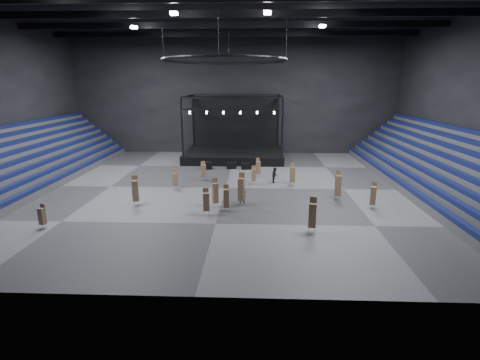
{
  "coord_description": "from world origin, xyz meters",
  "views": [
    {
      "loc": [
        3.06,
        -38.27,
        10.84
      ],
      "look_at": [
        1.59,
        -2.0,
        1.4
      ],
      "focal_mm": 28.0,
      "sensor_mm": 36.0,
      "label": 1
    }
  ],
  "objects_px": {
    "stage": "(234,149)",
    "chair_stack_1": "(175,179)",
    "chair_stack_4": "(292,174)",
    "flight_case_mid": "(232,166)",
    "chair_stack_13": "(241,189)",
    "chair_stack_7": "(206,201)",
    "chair_stack_0": "(42,216)",
    "chair_stack_3": "(203,170)",
    "crew_member": "(275,175)",
    "flight_case_left": "(206,166)",
    "chair_stack_11": "(226,198)",
    "chair_stack_12": "(254,175)",
    "chair_stack_9": "(373,195)",
    "chair_stack_8": "(215,193)",
    "chair_stack_6": "(312,214)",
    "flight_case_right": "(246,166)",
    "chair_stack_10": "(135,190)",
    "chair_stack_2": "(338,185)",
    "man_center": "(242,193)",
    "chair_stack_5": "(258,167)"
  },
  "relations": [
    {
      "from": "chair_stack_5",
      "to": "chair_stack_10",
      "type": "height_order",
      "value": "chair_stack_10"
    },
    {
      "from": "chair_stack_12",
      "to": "chair_stack_0",
      "type": "bearing_deg",
      "value": -139.37
    },
    {
      "from": "chair_stack_12",
      "to": "crew_member",
      "type": "xyz_separation_m",
      "value": [
        2.38,
        0.75,
        -0.21
      ]
    },
    {
      "from": "chair_stack_10",
      "to": "chair_stack_3",
      "type": "bearing_deg",
      "value": 49.51
    },
    {
      "from": "flight_case_left",
      "to": "chair_stack_5",
      "type": "distance_m",
      "value": 7.72
    },
    {
      "from": "chair_stack_2",
      "to": "chair_stack_3",
      "type": "distance_m",
      "value": 15.38
    },
    {
      "from": "chair_stack_7",
      "to": "chair_stack_2",
      "type": "bearing_deg",
      "value": 8.37
    },
    {
      "from": "chair_stack_5",
      "to": "chair_stack_8",
      "type": "bearing_deg",
      "value": -130.97
    },
    {
      "from": "chair_stack_6",
      "to": "chair_stack_8",
      "type": "distance_m",
      "value": 9.66
    },
    {
      "from": "chair_stack_10",
      "to": "chair_stack_12",
      "type": "xyz_separation_m",
      "value": [
        10.67,
        7.89,
        -0.37
      ]
    },
    {
      "from": "flight_case_mid",
      "to": "chair_stack_13",
      "type": "bearing_deg",
      "value": -83.08
    },
    {
      "from": "stage",
      "to": "chair_stack_1",
      "type": "height_order",
      "value": "stage"
    },
    {
      "from": "chair_stack_13",
      "to": "chair_stack_6",
      "type": "bearing_deg",
      "value": -39.02
    },
    {
      "from": "stage",
      "to": "chair_stack_13",
      "type": "bearing_deg",
      "value": -85.17
    },
    {
      "from": "flight_case_mid",
      "to": "chair_stack_4",
      "type": "distance_m",
      "value": 10.7
    },
    {
      "from": "chair_stack_5",
      "to": "chair_stack_13",
      "type": "distance_m",
      "value": 10.73
    },
    {
      "from": "stage",
      "to": "chair_stack_13",
      "type": "height_order",
      "value": "stage"
    },
    {
      "from": "flight_case_left",
      "to": "chair_stack_11",
      "type": "height_order",
      "value": "chair_stack_11"
    },
    {
      "from": "chair_stack_9",
      "to": "stage",
      "type": "bearing_deg",
      "value": 138.58
    },
    {
      "from": "chair_stack_4",
      "to": "chair_stack_0",
      "type": "bearing_deg",
      "value": -160.28
    },
    {
      "from": "man_center",
      "to": "flight_case_mid",
      "type": "bearing_deg",
      "value": -101.52
    },
    {
      "from": "flight_case_right",
      "to": "chair_stack_10",
      "type": "distance_m",
      "value": 18.06
    },
    {
      "from": "chair_stack_7",
      "to": "chair_stack_13",
      "type": "bearing_deg",
      "value": 31.53
    },
    {
      "from": "chair_stack_5",
      "to": "chair_stack_9",
      "type": "distance_m",
      "value": 15.04
    },
    {
      "from": "flight_case_left",
      "to": "chair_stack_10",
      "type": "height_order",
      "value": "chair_stack_10"
    },
    {
      "from": "chair_stack_1",
      "to": "chair_stack_11",
      "type": "height_order",
      "value": "chair_stack_11"
    },
    {
      "from": "chair_stack_1",
      "to": "chair_stack_6",
      "type": "bearing_deg",
      "value": -42.84
    },
    {
      "from": "flight_case_right",
      "to": "chair_stack_12",
      "type": "distance_m",
      "value": 7.41
    },
    {
      "from": "flight_case_left",
      "to": "man_center",
      "type": "relative_size",
      "value": 0.7
    },
    {
      "from": "chair_stack_3",
      "to": "chair_stack_6",
      "type": "relative_size",
      "value": 0.81
    },
    {
      "from": "flight_case_right",
      "to": "chair_stack_1",
      "type": "relative_size",
      "value": 0.59
    },
    {
      "from": "chair_stack_9",
      "to": "chair_stack_11",
      "type": "bearing_deg",
      "value": -156.96
    },
    {
      "from": "stage",
      "to": "flight_case_mid",
      "type": "xyz_separation_m",
      "value": [
        0.04,
        -7.0,
        -1.04
      ]
    },
    {
      "from": "chair_stack_9",
      "to": "chair_stack_13",
      "type": "xyz_separation_m",
      "value": [
        -11.66,
        0.58,
        0.27
      ]
    },
    {
      "from": "stage",
      "to": "flight_case_mid",
      "type": "relative_size",
      "value": 11.26
    },
    {
      "from": "stage",
      "to": "chair_stack_10",
      "type": "height_order",
      "value": "stage"
    },
    {
      "from": "chair_stack_0",
      "to": "chair_stack_12",
      "type": "relative_size",
      "value": 0.94
    },
    {
      "from": "stage",
      "to": "chair_stack_4",
      "type": "relative_size",
      "value": 5.71
    },
    {
      "from": "chair_stack_7",
      "to": "chair_stack_11",
      "type": "xyz_separation_m",
      "value": [
        1.62,
        1.01,
        0.01
      ]
    },
    {
      "from": "chair_stack_3",
      "to": "chair_stack_8",
      "type": "distance_m",
      "value": 9.66
    },
    {
      "from": "chair_stack_3",
      "to": "crew_member",
      "type": "relative_size",
      "value": 1.27
    },
    {
      "from": "flight_case_mid",
      "to": "flight_case_right",
      "type": "relative_size",
      "value": 1.0
    },
    {
      "from": "chair_stack_5",
      "to": "man_center",
      "type": "distance_m",
      "value": 10.11
    },
    {
      "from": "chair_stack_12",
      "to": "chair_stack_1",
      "type": "bearing_deg",
      "value": -163.11
    },
    {
      "from": "flight_case_left",
      "to": "chair_stack_11",
      "type": "bearing_deg",
      "value": -76.81
    },
    {
      "from": "chair_stack_8",
      "to": "chair_stack_12",
      "type": "bearing_deg",
      "value": 45.23
    },
    {
      "from": "chair_stack_7",
      "to": "chair_stack_13",
      "type": "xyz_separation_m",
      "value": [
        2.85,
        2.82,
        0.3
      ]
    },
    {
      "from": "chair_stack_3",
      "to": "chair_stack_6",
      "type": "xyz_separation_m",
      "value": [
        10.15,
        -15.05,
        0.24
      ]
    },
    {
      "from": "flight_case_right",
      "to": "chair_stack_0",
      "type": "xyz_separation_m",
      "value": [
        -15.11,
        -20.96,
        0.61
      ]
    },
    {
      "from": "chair_stack_2",
      "to": "chair_stack_0",
      "type": "bearing_deg",
      "value": -162.84
    }
  ]
}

